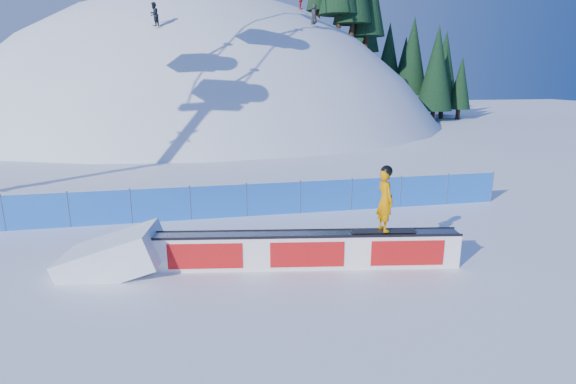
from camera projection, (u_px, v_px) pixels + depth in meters
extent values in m
plane|color=white|center=(229.00, 268.00, 11.94)|extent=(160.00, 160.00, 0.00)
sphere|color=white|center=(208.00, 266.00, 56.26)|extent=(64.00, 64.00, 64.00)
cylinder|color=#311F13|center=(336.00, 21.00, 47.72)|extent=(0.50, 0.50, 1.40)
cylinder|color=#311F13|center=(321.00, 32.00, 55.91)|extent=(0.50, 0.50, 1.40)
cylinder|color=#311F13|center=(355.00, 35.00, 48.93)|extent=(0.50, 0.50, 1.40)
cylinder|color=#311F13|center=(359.00, 56.00, 56.19)|extent=(0.50, 0.50, 1.40)
cone|color=black|center=(361.00, 25.00, 55.28)|extent=(2.71, 2.71, 6.16)
cylinder|color=#311F13|center=(395.00, 71.00, 51.18)|extent=(0.50, 0.50, 1.40)
cone|color=black|center=(398.00, 27.00, 49.99)|extent=(3.71, 3.71, 8.43)
cylinder|color=#311F13|center=(404.00, 83.00, 51.92)|extent=(0.50, 0.50, 1.40)
cone|color=black|center=(407.00, 40.00, 50.74)|extent=(3.65, 3.65, 8.30)
cylinder|color=#311F13|center=(391.00, 84.00, 56.27)|extent=(0.50, 0.50, 1.40)
cone|color=black|center=(393.00, 46.00, 55.16)|extent=(3.42, 3.42, 7.77)
cylinder|color=#311F13|center=(429.00, 114.00, 54.81)|extent=(0.50, 0.50, 1.40)
cone|color=black|center=(432.00, 75.00, 53.66)|extent=(3.55, 3.55, 8.06)
cylinder|color=#311F13|center=(419.00, 112.00, 57.21)|extent=(0.50, 0.50, 1.40)
cone|color=black|center=(421.00, 72.00, 55.97)|extent=(3.86, 3.86, 8.77)
cylinder|color=#311F13|center=(462.00, 116.00, 51.92)|extent=(0.50, 0.50, 1.40)
cone|color=black|center=(466.00, 72.00, 50.70)|extent=(3.78, 3.78, 8.58)
cylinder|color=#311F13|center=(453.00, 113.00, 56.56)|extent=(0.50, 0.50, 1.40)
cone|color=black|center=(456.00, 78.00, 55.51)|extent=(3.19, 3.19, 7.24)
cylinder|color=#311F13|center=(480.00, 113.00, 55.90)|extent=(0.50, 0.50, 1.40)
cone|color=black|center=(483.00, 80.00, 54.90)|extent=(3.02, 3.02, 6.86)
cube|color=blue|center=(219.00, 202.00, 16.06)|extent=(22.00, 0.03, 1.20)
cylinder|color=#3D476E|center=(3.00, 212.00, 14.68)|extent=(0.05, 0.05, 1.30)
cylinder|color=#3D476E|center=(69.00, 209.00, 15.07)|extent=(0.05, 0.05, 1.30)
cylinder|color=#3D476E|center=(131.00, 205.00, 15.46)|extent=(0.05, 0.05, 1.30)
cylinder|color=#3D476E|center=(190.00, 202.00, 15.85)|extent=(0.05, 0.05, 1.30)
cylinder|color=#3D476E|center=(247.00, 199.00, 16.24)|extent=(0.05, 0.05, 1.30)
cylinder|color=#3D476E|center=(300.00, 196.00, 16.63)|extent=(0.05, 0.05, 1.30)
cylinder|color=#3D476E|center=(352.00, 194.00, 17.03)|extent=(0.05, 0.05, 1.30)
cylinder|color=#3D476E|center=(401.00, 191.00, 17.42)|extent=(0.05, 0.05, 1.30)
cylinder|color=#3D476E|center=(447.00, 188.00, 17.81)|extent=(0.05, 0.05, 1.30)
cylinder|color=#3D476E|center=(492.00, 186.00, 18.20)|extent=(0.05, 0.05, 1.30)
cube|color=white|center=(306.00, 251.00, 11.92)|extent=(8.10, 1.81, 0.91)
cube|color=gray|center=(307.00, 234.00, 11.80)|extent=(8.03, 1.83, 0.04)
cube|color=black|center=(307.00, 237.00, 11.54)|extent=(8.03, 1.34, 0.06)
cube|color=black|center=(306.00, 230.00, 12.06)|extent=(8.03, 1.34, 0.06)
cube|color=red|center=(307.00, 255.00, 11.66)|extent=(7.62, 1.27, 0.69)
cube|color=red|center=(306.00, 247.00, 12.17)|extent=(7.62, 1.27, 0.69)
cube|color=black|center=(383.00, 231.00, 11.87)|extent=(1.73, 0.58, 0.03)
imported|color=#D48100|center=(385.00, 200.00, 11.66)|extent=(0.45, 0.64, 1.65)
sphere|color=black|center=(387.00, 171.00, 11.47)|extent=(0.31, 0.31, 0.31)
imported|color=black|center=(154.00, 14.00, 32.06)|extent=(0.92, 1.00, 1.65)
imported|color=red|center=(301.00, 0.00, 41.95)|extent=(0.79, 1.05, 1.65)
imported|color=#272727|center=(314.00, 14.00, 38.43)|extent=(0.58, 0.84, 1.65)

